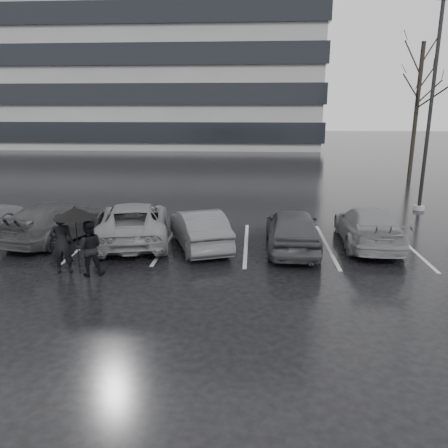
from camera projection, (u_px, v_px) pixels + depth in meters
The scene contains 13 objects.
ground at pixel (224, 269), 12.93m from camera, with size 160.00×160.00×0.00m, color black.
office_building at pixel (81, 30), 56.91m from camera, with size 61.00×26.00×29.00m.
car_main at pixel (292, 229), 14.49m from camera, with size 1.69×4.19×1.43m, color black.
car_west_a at pixel (199, 228), 14.77m from camera, with size 1.39×3.98×1.31m, color #2D2D2F.
car_west_b at pixel (134, 222), 15.39m from camera, with size 2.33×5.05×1.40m, color #555558.
car_west_c at pixel (58, 221), 15.67m from camera, with size 1.91×4.70×1.36m, color black.
car_east at pixel (368, 226), 15.03m from camera, with size 1.85×4.56×1.32m, color #555558.
pedestrian_left at pixel (62, 243), 12.41m from camera, with size 0.64×0.42×1.76m, color black.
pedestrian_right at pixel (89, 248), 12.26m from camera, with size 0.77×0.60×1.59m, color black.
umbrella at pixel (75, 213), 12.06m from camera, with size 1.17×1.17×1.99m.
lamp_post at pixel (430, 118), 19.26m from camera, with size 0.50×0.50×9.12m.
stall_stripes at pixel (206, 243), 15.39m from camera, with size 19.72×5.00×0.00m.
tree_north at pixel (416, 113), 27.50m from camera, with size 0.26×0.26×8.50m, color black.
Camera 1 is at (0.81, -12.12, 4.62)m, focal length 35.00 mm.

